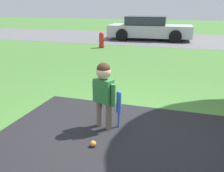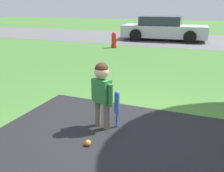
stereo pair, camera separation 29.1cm
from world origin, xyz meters
name	(u,v)px [view 2 (the right image)]	position (x,y,z in m)	size (l,w,h in m)	color
ground_plane	(127,132)	(0.00, 0.00, 0.00)	(60.00, 60.00, 0.00)	#3D6B2D
street_strip	(193,40)	(0.00, 10.94, 0.00)	(40.00, 6.00, 0.01)	#59595B
child	(102,86)	(-0.41, 0.02, 0.66)	(0.40, 0.24, 1.02)	#6B5B4C
baseball_bat	(117,104)	(-0.20, 0.09, 0.38)	(0.08, 0.08, 0.59)	blue
sports_ball	(88,143)	(-0.36, -0.55, 0.04)	(0.08, 0.08, 0.08)	orange
fire_hydrant	(114,40)	(-3.02, 7.09, 0.33)	(0.29, 0.26, 0.68)	red
parked_car	(164,29)	(-1.50, 10.40, 0.59)	(4.45, 2.16, 1.24)	#B7B7BC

